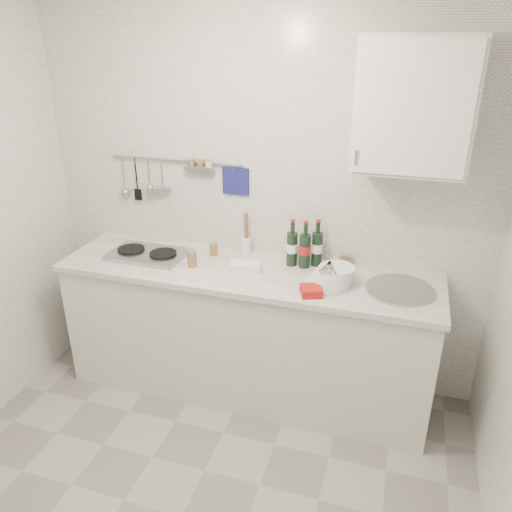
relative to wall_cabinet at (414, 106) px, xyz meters
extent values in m
cube|color=silver|center=(-0.90, 0.18, -0.70)|extent=(3.00, 0.02, 2.50)
cube|color=beige|center=(-0.90, -0.12, -1.51)|extent=(2.40, 0.60, 0.88)
cube|color=silver|center=(-0.90, -0.12, -1.05)|extent=(2.44, 0.64, 0.04)
cube|color=black|center=(-0.90, -0.10, -1.90)|extent=(2.34, 0.52, 0.10)
cube|color=#93969B|center=(-1.60, -0.12, -1.01)|extent=(0.50, 0.32, 0.03)
cylinder|color=black|center=(-1.72, -0.12, -0.99)|extent=(0.18, 0.18, 0.01)
cylinder|color=black|center=(-1.48, -0.12, -0.99)|extent=(0.18, 0.18, 0.01)
cylinder|color=#93969B|center=(0.05, -0.12, -1.02)|extent=(0.40, 0.40, 0.02)
cylinder|color=#93969B|center=(0.05, -0.12, -1.08)|extent=(0.34, 0.34, 0.10)
cylinder|color=#93969B|center=(-1.47, 0.15, -0.43)|extent=(0.95, 0.02, 0.02)
cube|color=navy|center=(-1.06, 0.17, -0.54)|extent=(0.18, 0.02, 0.18)
cube|color=beige|center=(0.00, 0.01, 0.00)|extent=(0.60, 0.35, 0.70)
cube|color=white|center=(0.00, -0.18, 0.00)|extent=(0.56, 0.01, 0.66)
cylinder|color=#93969B|center=(-0.26, -0.19, -0.25)|extent=(0.01, 0.01, 0.08)
cylinder|color=#495DA7|center=(-1.59, -0.08, -1.02)|extent=(0.30, 0.30, 0.01)
cylinder|color=#495DA7|center=(-1.58, -0.07, -1.01)|extent=(0.30, 0.30, 0.01)
cylinder|color=white|center=(-0.37, -0.18, -1.02)|extent=(0.26, 0.26, 0.01)
cylinder|color=white|center=(-0.36, -0.18, -1.01)|extent=(0.26, 0.26, 0.01)
cylinder|color=white|center=(-0.36, -0.17, -1.00)|extent=(0.25, 0.25, 0.01)
cylinder|color=white|center=(-0.35, -0.17, -0.98)|extent=(0.24, 0.24, 0.01)
cylinder|color=white|center=(-0.34, -0.16, -0.97)|extent=(0.24, 0.24, 0.01)
cylinder|color=white|center=(-0.34, -0.16, -0.96)|extent=(0.23, 0.23, 0.01)
cylinder|color=white|center=(-0.33, -0.16, -0.95)|extent=(0.23, 0.23, 0.01)
cylinder|color=white|center=(-0.33, -0.15, -0.93)|extent=(0.22, 0.22, 0.01)
cylinder|color=white|center=(-0.32, -0.15, -0.92)|extent=(0.21, 0.21, 0.01)
cube|color=white|center=(-0.90, -0.13, -1.00)|extent=(0.21, 0.15, 0.06)
cube|color=red|center=(-0.44, -0.32, -1.01)|extent=(0.15, 0.15, 0.05)
cylinder|color=white|center=(-0.98, 0.13, -0.98)|extent=(0.07, 0.07, 0.11)
cylinder|color=brown|center=(-0.97, 0.13, -0.84)|extent=(0.03, 0.05, 0.22)
cylinder|color=brown|center=(-0.99, 0.14, -0.85)|extent=(0.03, 0.04, 0.20)
cylinder|color=brown|center=(-1.18, 0.04, -0.99)|extent=(0.05, 0.05, 0.08)
cylinder|color=tan|center=(-1.18, 0.04, -0.94)|extent=(0.06, 0.06, 0.01)
cylinder|color=brown|center=(-0.31, 0.12, -0.99)|extent=(0.06, 0.06, 0.08)
cylinder|color=tan|center=(-0.31, 0.12, -0.94)|extent=(0.07, 0.07, 0.01)
cylinder|color=brown|center=(-0.33, -0.01, -1.00)|extent=(0.06, 0.06, 0.07)
cylinder|color=tan|center=(-0.33, -0.01, -0.96)|extent=(0.06, 0.06, 0.01)
cylinder|color=brown|center=(-1.25, -0.17, -0.98)|extent=(0.06, 0.06, 0.10)
cylinder|color=tan|center=(-1.25, -0.17, -0.92)|extent=(0.06, 0.06, 0.01)
camera|label=1|loc=(0.01, -2.83, 0.35)|focal=35.00mm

